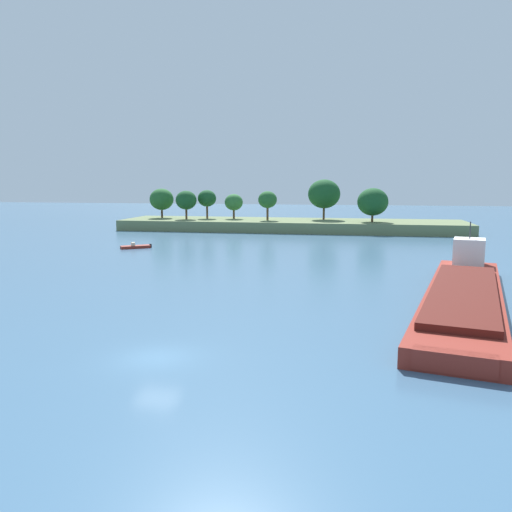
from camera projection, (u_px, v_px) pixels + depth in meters
name	position (u px, v px, depth m)	size (l,w,h in m)	color
ground_plane	(156.00, 358.00, 29.27)	(400.00, 400.00, 0.00)	#3D607F
treeline_island	(287.00, 218.00, 106.21)	(70.19, 15.55, 10.49)	#66754C
small_motorboat	(136.00, 247.00, 77.48)	(4.38, 3.68, 0.91)	maroon
cargo_barge	(464.00, 292.00, 42.13)	(12.93, 33.88, 5.82)	maroon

